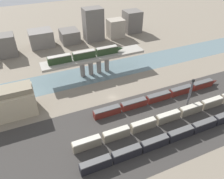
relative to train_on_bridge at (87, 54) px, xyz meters
name	(u,v)px	position (x,y,z in m)	size (l,w,h in m)	color
ground_plane	(113,97)	(4.32, -25.39, -12.98)	(400.00, 400.00, 0.00)	#756B5B
railbed_yard	(136,130)	(4.32, -49.39, -12.98)	(280.00, 42.00, 0.01)	#33302D
river_water	(95,73)	(4.32, 0.00, -12.98)	(320.00, 19.74, 0.01)	slate
bridge	(94,60)	(4.32, 0.00, -4.14)	(58.51, 9.30, 10.98)	gray
train_on_bridge	(87,54)	(0.00, 0.00, 0.00)	(43.35, 3.09, 4.10)	#23381E
train_yard_near	(170,137)	(13.59, -60.00, -10.94)	(74.36, 2.68, 4.15)	black
train_yard_mid	(182,113)	(26.88, -50.00, -10.94)	(100.64, 2.65, 4.15)	gray
train_yard_far	(161,96)	(25.62, -36.03, -11.22)	(70.97, 2.98, 3.59)	#5B1E19
warehouse_building	(0,105)	(-45.41, -18.24, -6.59)	(28.92, 11.60, 13.46)	tan
signal_tower	(190,94)	(33.01, -46.27, -5.28)	(1.00, 0.94, 15.63)	#4C4C51
city_block_left	(7,45)	(-40.45, 44.86, -5.97)	(11.38, 11.51, 14.02)	#605B56
city_block_center	(41,38)	(-17.62, 51.21, -7.30)	(16.15, 13.89, 11.37)	slate
city_block_right	(70,36)	(2.59, 50.18, -8.46)	(12.98, 14.10, 9.06)	#605B56
city_block_far_right	(93,25)	(20.21, 46.43, -1.09)	(13.73, 10.50, 23.80)	#605B56
city_block_tall	(116,28)	(37.96, 45.53, -6.17)	(12.19, 9.89, 13.62)	gray
city_block_low	(132,21)	(54.72, 50.39, -4.53)	(12.90, 12.27, 16.91)	#605B56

